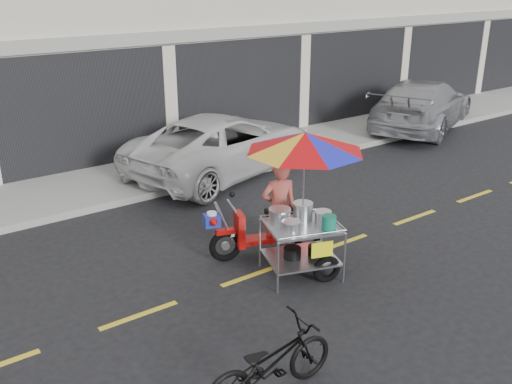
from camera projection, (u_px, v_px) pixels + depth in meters
ground at (342, 243)px, 10.35m from camera, size 90.00×90.00×0.00m
sidewalk at (191, 163)px, 14.49m from camera, size 45.00×3.00×0.15m
centerline at (342, 243)px, 10.35m from camera, size 42.00×0.10×0.01m
white_pickup at (223, 144)px, 13.83m from camera, size 5.64×3.73×1.44m
silver_pickup at (422, 104)px, 17.74m from camera, size 5.73×4.09×1.54m
near_bicycle at (270, 363)px, 6.47m from camera, size 1.73×0.65×0.90m
food_vendor_rig at (293, 180)px, 9.05m from camera, size 2.37×2.41×2.41m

